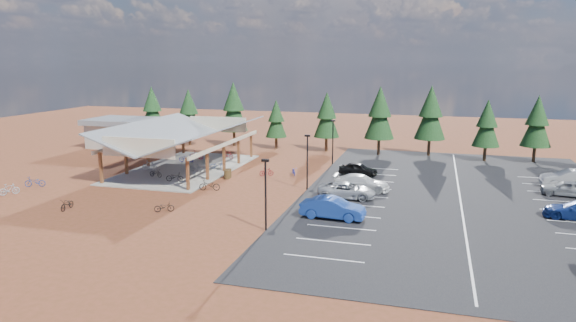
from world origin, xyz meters
The scene contains 40 objects.
ground centered at (0.00, 0.00, 0.00)m, with size 140.00×140.00×0.00m, color brown.
asphalt_lot centered at (18.50, 3.00, 0.02)m, with size 27.00×44.00×0.04m, color black.
concrete_pad centered at (-10.00, 7.00, 0.05)m, with size 10.60×18.60×0.10m, color gray.
bike_pavilion centered at (-10.00, 7.00, 3.82)m, with size 11.65×19.40×4.97m.
outbuilding centered at (-24.00, 18.00, 2.03)m, with size 11.00×7.00×3.90m.
lamp_post_0 centered at (5.00, -10.00, 2.98)m, with size 0.50×0.25×5.14m.
lamp_post_1 centered at (5.00, 2.00, 2.98)m, with size 0.50×0.25×5.14m.
lamp_post_2 centered at (5.00, 14.00, 2.98)m, with size 0.50×0.25×5.14m.
trash_bin_0 centered at (-3.90, 4.59, 0.45)m, with size 0.60×0.60×0.90m, color #443218.
trash_bin_1 centered at (-3.83, 3.99, 0.45)m, with size 0.60×0.60×0.90m, color #443218.
pine_0 centered at (-23.29, 22.94, 4.91)m, with size 3.45×3.45×8.04m.
pine_1 centered at (-16.87, 21.73, 4.79)m, with size 3.37×3.37×7.85m.
pine_2 centered at (-10.61, 22.79, 5.39)m, with size 3.79×3.79×8.83m.
pine_3 centered at (-4.35, 22.34, 4.02)m, with size 2.83×2.83×6.59m.
pine_4 centered at (2.51, 22.36, 4.72)m, with size 3.32×3.32×7.74m.
pine_5 centered at (9.40, 21.54, 5.28)m, with size 3.71×3.71×8.65m.
pine_6 centered at (15.48, 22.71, 5.35)m, with size 3.76×3.76×8.76m.
pine_7 centered at (21.91, 21.01, 4.46)m, with size 3.14×3.14×7.31m.
pine_8 centered at (27.37, 21.76, 4.79)m, with size 3.37×3.37×7.85m.
bike_0 centered at (-10.94, 2.35, 0.52)m, with size 0.56×1.59×0.84m, color black.
bike_1 centered at (-13.16, 4.89, 0.64)m, with size 0.51×1.79×1.08m, color gray.
bike_2 centered at (-11.53, 10.22, 0.57)m, with size 0.63×1.81×0.95m, color #23239E.
bike_3 centered at (-11.13, 12.10, 0.62)m, with size 0.49×1.72×1.04m, color #9E1F3A.
bike_4 centered at (-8.15, 1.17, 0.55)m, with size 0.60×1.71×0.90m, color black.
bike_5 centered at (-8.13, 5.70, 0.59)m, with size 0.46×1.63×0.98m, color gray.
bike_6 centered at (-6.55, 7.89, 0.52)m, with size 0.55×1.59×0.83m, color #1F4092.
bike_7 centered at (-7.60, 13.22, 0.60)m, with size 0.47×1.67×1.00m, color maroon.
bike_8 centered at (-11.96, -9.55, 0.45)m, with size 0.60×1.73×0.91m, color black.
bike_9 centered at (-20.02, -7.14, 0.50)m, with size 0.47×1.68×1.01m, color #9FA1A8.
bike_10 centered at (-20.00, -4.09, 0.50)m, with size 0.66×1.90×1.00m, color navy.
bike_12 centered at (-4.18, -7.93, 0.41)m, with size 0.54×1.55×0.81m, color black.
bike_14 centered at (2.20, 7.53, 0.41)m, with size 0.55×1.58×0.83m, color #222A9F.
bike_15 centered at (-0.40, 6.32, 0.44)m, with size 0.41×1.47×0.88m, color maroon.
bike_16 centered at (-3.54, -0.80, 0.50)m, with size 0.67×1.92×1.01m, color black.
car_1 centered at (8.98, -6.01, 0.85)m, with size 1.70×4.89×1.61m, color navy.
car_2 centered at (9.02, -0.04, 0.73)m, with size 2.30×4.99×1.39m, color #989BA0.
car_3 centered at (9.88, 2.88, 0.78)m, with size 2.08×5.11×1.48m, color silver.
car_4 centered at (8.69, 9.03, 0.71)m, with size 1.59×3.95×1.35m, color black.
car_8 centered at (27.46, 5.99, 0.75)m, with size 1.67×4.15×1.42m, color gray.
car_9 centered at (28.48, 9.54, 0.87)m, with size 1.77×5.06×1.67m, color #B7B7B7.
Camera 1 is at (16.06, -42.72, 11.89)m, focal length 32.00 mm.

